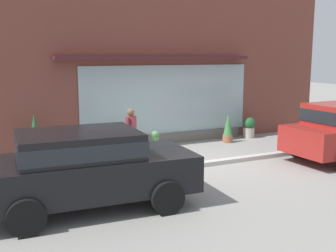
% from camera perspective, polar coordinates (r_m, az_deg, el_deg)
% --- Properties ---
extents(ground_plane, '(60.00, 60.00, 0.00)m').
position_cam_1_polar(ground_plane, '(11.78, 4.50, -5.30)').
color(ground_plane, gray).
extents(curb_strip, '(14.00, 0.24, 0.12)m').
position_cam_1_polar(curb_strip, '(11.60, 5.00, -5.24)').
color(curb_strip, '#B2B2AD').
rests_on(curb_strip, ground_plane).
extents(storefront, '(14.00, 0.81, 5.43)m').
position_cam_1_polar(storefront, '(14.23, -1.90, 8.16)').
color(storefront, brown).
rests_on(storefront, ground_plane).
extents(fire_hydrant, '(0.38, 0.34, 0.88)m').
position_cam_1_polar(fire_hydrant, '(12.08, -1.76, -2.79)').
color(fire_hydrant, '#4C8C47').
rests_on(fire_hydrant, ground_plane).
extents(pedestrian_with_handbag, '(0.53, 0.48, 1.60)m').
position_cam_1_polar(pedestrian_with_handbag, '(11.52, -5.17, -0.94)').
color(pedestrian_with_handbag, '#475675').
rests_on(pedestrian_with_handbag, ground_plane).
extents(parked_car_black, '(4.28, 2.22, 1.58)m').
position_cam_1_polar(parked_car_black, '(8.39, -11.26, -5.25)').
color(parked_car_black, black).
rests_on(parked_car_black, ground_plane).
extents(potted_plant_corner_tall, '(0.46, 0.46, 1.39)m').
position_cam_1_polar(potted_plant_corner_tall, '(12.67, -17.87, -1.58)').
color(potted_plant_corner_tall, '#4C4C51').
rests_on(potted_plant_corner_tall, ground_plane).
extents(potted_plant_window_left, '(0.46, 0.46, 0.77)m').
position_cam_1_polar(potted_plant_window_left, '(13.14, -8.30, -1.82)').
color(potted_plant_window_left, '#33473D').
rests_on(potted_plant_window_left, ground_plane).
extents(potted_plant_near_hydrant, '(0.36, 0.36, 1.05)m').
position_cam_1_polar(potted_plant_near_hydrant, '(14.74, 8.27, -0.32)').
color(potted_plant_near_hydrant, '#9E6042').
rests_on(potted_plant_near_hydrant, ground_plane).
extents(potted_plant_doorstep, '(0.47, 0.47, 0.78)m').
position_cam_1_polar(potted_plant_doorstep, '(15.73, 11.12, -0.13)').
color(potted_plant_doorstep, '#B7B2A3').
rests_on(potted_plant_doorstep, ground_plane).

